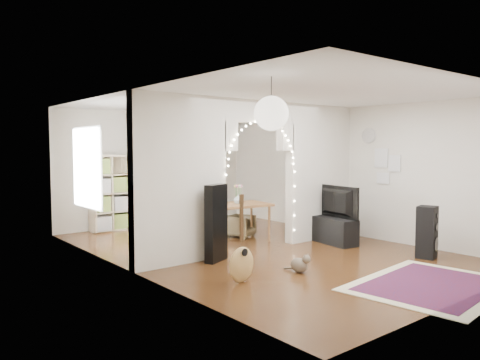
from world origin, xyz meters
TOP-DOWN VIEW (x-y plane):
  - floor at (0.00, 0.00)m, footprint 7.50×7.50m
  - ceiling at (0.00, 0.00)m, footprint 5.00×7.50m
  - wall_back at (0.00, 3.75)m, footprint 5.00×0.02m
  - wall_front at (0.00, -3.75)m, footprint 5.00×0.02m
  - wall_left at (-2.50, 0.00)m, footprint 0.02×7.50m
  - wall_right at (2.50, 0.00)m, footprint 0.02×7.50m
  - divider_wall at (0.00, 0.00)m, footprint 5.00×0.20m
  - fairy_lights at (0.00, -0.13)m, footprint 1.64×0.04m
  - window at (-2.47, 1.80)m, footprint 0.04×1.20m
  - wall_clock at (2.48, -0.60)m, footprint 0.03×0.31m
  - picture_frames at (2.48, -1.00)m, footprint 0.02×0.50m
  - paper_lantern at (-1.90, -2.40)m, footprint 0.40×0.40m
  - ceiling_fan at (0.00, 2.00)m, footprint 1.10×1.10m
  - area_rug at (0.33, -3.18)m, footprint 2.42×1.93m
  - guitar_case at (-1.12, -0.25)m, footprint 0.51×0.34m
  - acoustic_guitar at (-1.57, -1.46)m, footprint 0.43×0.22m
  - tabby_cat at (-0.56, -1.60)m, footprint 0.26×0.46m
  - floor_speaker at (1.78, -2.30)m, footprint 0.41×0.38m
  - media_console at (1.48, -0.54)m, footprint 0.56×1.05m
  - tv at (1.48, -0.54)m, footprint 0.31×1.08m
  - bookcase at (-0.91, 3.50)m, footprint 1.70×0.70m
  - dining_table at (0.17, 0.77)m, footprint 1.29×0.94m
  - flower_vase at (0.17, 0.77)m, footprint 0.20×0.20m
  - dining_chair_left at (-1.02, 0.96)m, footprint 0.66×0.68m
  - dining_chair_right at (0.50, 1.09)m, footprint 0.66×0.66m

SIDE VIEW (x-z plane):
  - floor at x=0.00m, z-range 0.00..0.00m
  - area_rug at x=0.33m, z-range 0.00..0.02m
  - tabby_cat at x=-0.56m, z-range -0.03..0.27m
  - dining_chair_right at x=0.50m, z-range 0.00..0.46m
  - media_console at x=1.48m, z-range 0.00..0.50m
  - dining_chair_left at x=-1.02m, z-range 0.00..0.55m
  - floor_speaker at x=1.78m, z-range 0.00..0.87m
  - acoustic_guitar at x=-1.57m, z-range -0.07..0.97m
  - guitar_case at x=-1.12m, z-range 0.00..1.26m
  - dining_table at x=0.17m, z-range 0.30..1.06m
  - tv at x=1.48m, z-range 0.50..1.12m
  - bookcase at x=-0.91m, z-range 0.00..1.69m
  - flower_vase at x=0.17m, z-range 0.76..0.95m
  - wall_back at x=0.00m, z-range 0.00..2.70m
  - wall_front at x=0.00m, z-range 0.00..2.70m
  - wall_left at x=-2.50m, z-range 0.00..2.70m
  - wall_right at x=2.50m, z-range 0.00..2.70m
  - divider_wall at x=0.00m, z-range 0.07..2.77m
  - window at x=-2.47m, z-range 0.80..2.20m
  - picture_frames at x=2.48m, z-range 1.15..1.85m
  - fairy_lights at x=0.00m, z-range 0.75..2.35m
  - wall_clock at x=2.48m, z-range 1.95..2.25m
  - paper_lantern at x=-1.90m, z-range 2.05..2.45m
  - ceiling_fan at x=0.00m, z-range 2.25..2.55m
  - ceiling at x=0.00m, z-range 2.69..2.71m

